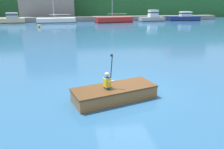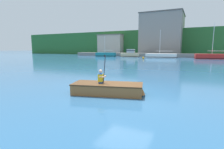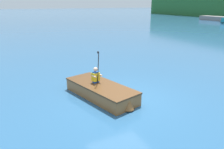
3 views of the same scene
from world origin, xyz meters
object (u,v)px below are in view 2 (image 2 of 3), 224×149
object	(u,v)px
moored_boat_dock_east_inner	(130,54)
rowboat_foreground	(109,88)
moored_boat_dock_west_end	(106,55)
channel_buoy	(143,58)
person_paddler	(101,77)
moored_boat_dock_east_end	(161,56)
moored_boat_dock_center_far	(214,57)

from	to	relation	value
moored_boat_dock_east_inner	rowboat_foreground	bearing A→B (deg)	-71.74
moored_boat_dock_west_end	channel_buoy	world-z (taller)	moored_boat_dock_west_end
person_paddler	moored_boat_dock_east_end	bearing A→B (deg)	95.62
moored_boat_dock_center_far	moored_boat_dock_east_inner	size ratio (longest dim) A/B	1.52
moored_boat_dock_west_end	rowboat_foreground	bearing A→B (deg)	-62.06
moored_boat_dock_east_inner	rowboat_foreground	xyz separation A→B (m)	(11.55, -35.03, -0.44)
moored_boat_dock_west_end	channel_buoy	size ratio (longest dim) A/B	7.59
moored_boat_dock_east_end	rowboat_foreground	distance (m)	34.79
moored_boat_dock_east_end	person_paddler	bearing A→B (deg)	-84.38
moored_boat_dock_east_inner	moored_boat_dock_east_end	distance (m)	7.80
moored_boat_dock_center_far	person_paddler	size ratio (longest dim) A/B	5.42
rowboat_foreground	channel_buoy	bearing A→B (deg)	102.33
person_paddler	moored_boat_dock_east_inner	bearing A→B (deg)	107.69
moored_boat_dock_east_inner	rowboat_foreground	size ratio (longest dim) A/B	1.34
person_paddler	moored_boat_dock_west_end	bearing A→B (deg)	117.41
moored_boat_dock_east_end	rowboat_foreground	world-z (taller)	moored_boat_dock_east_end
moored_boat_dock_west_end	moored_boat_dock_east_inner	size ratio (longest dim) A/B	1.16
moored_boat_dock_center_far	moored_boat_dock_east_end	bearing A→B (deg)	174.03
moored_boat_dock_east_end	person_paddler	xyz separation A→B (m)	(3.41, -34.68, 0.37)
moored_boat_dock_center_far	channel_buoy	xyz separation A→B (m)	(-12.89, -5.71, -0.27)
moored_boat_dock_east_inner	moored_boat_dock_center_far	bearing A→B (deg)	-4.81
moored_boat_dock_west_end	rowboat_foreground	xyz separation A→B (m)	(18.12, -34.18, -0.21)
moored_boat_dock_east_end	rowboat_foreground	size ratio (longest dim) A/B	2.02
moored_boat_dock_west_end	channel_buoy	distance (m)	13.65
moored_boat_dock_center_far	moored_boat_dock_east_inner	world-z (taller)	moored_boat_dock_center_far
moored_boat_dock_center_far	person_paddler	world-z (taller)	moored_boat_dock_center_far
moored_boat_dock_west_end	moored_boat_dock_east_inner	distance (m)	6.63
moored_boat_dock_west_end	person_paddler	world-z (taller)	moored_boat_dock_west_end
moored_boat_dock_center_far	moored_boat_dock_east_inner	xyz separation A→B (m)	(-18.37, 1.55, 0.23)
channel_buoy	moored_boat_dock_west_end	bearing A→B (deg)	152.02
moored_boat_dock_east_inner	moored_boat_dock_east_end	bearing A→B (deg)	-3.24
moored_boat_dock_east_end	person_paddler	size ratio (longest dim) A/B	5.34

